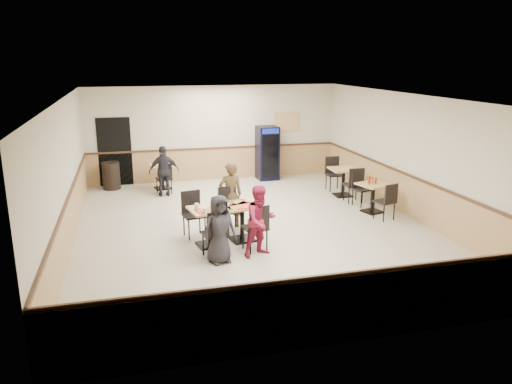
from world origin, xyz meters
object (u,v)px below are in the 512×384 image
object	(u,v)px
side_table_near	(373,193)
trash_bin	(111,176)
diner_man_opposite	(231,195)
side_table_far	(343,178)
pepsi_cooler	(267,153)
diner_woman_right	(261,221)
back_table	(162,173)
lone_diner	(164,171)
main_table	(226,219)
diner_woman_left	(219,229)

from	to	relation	value
side_table_near	trash_bin	world-z (taller)	trash_bin
diner_man_opposite	side_table_far	distance (m)	4.10
side_table_far	pepsi_cooler	xyz separation A→B (m)	(-1.53, 2.52, 0.33)
diner_woman_right	trash_bin	world-z (taller)	diner_woman_right
back_table	trash_bin	distance (m)	1.53
diner_man_opposite	side_table_far	xyz separation A→B (m)	(3.66, 1.84, -0.24)
lone_diner	side_table_far	xyz separation A→B (m)	(4.93, -1.29, -0.19)
main_table	pepsi_cooler	distance (m)	5.89
diner_woman_right	back_table	size ratio (longest dim) A/B	1.76
trash_bin	back_table	bearing A→B (deg)	-13.23
lone_diner	pepsi_cooler	bearing A→B (deg)	-162.52
main_table	side_table_near	distance (m)	4.23
side_table_near	back_table	size ratio (longest dim) A/B	1.06
lone_diner	trash_bin	distance (m)	1.93
diner_woman_left	back_table	distance (m)	6.00
lone_diner	back_table	xyz separation A→B (m)	(-0.00, 0.84, -0.23)
diner_woman_left	diner_man_opposite	distance (m)	2.09
back_table	pepsi_cooler	size ratio (longest dim) A/B	0.47
diner_woman_left	pepsi_cooler	size ratio (longest dim) A/B	0.78
pepsi_cooler	main_table	bearing A→B (deg)	-116.15
main_table	diner_woman_right	bearing A→B (deg)	-67.62
back_table	trash_bin	size ratio (longest dim) A/B	1.00
lone_diner	side_table_far	bearing A→B (deg)	162.88
back_table	pepsi_cooler	bearing A→B (deg)	6.60
side_table_near	pepsi_cooler	xyz separation A→B (m)	(-1.62, 4.15, 0.36)
back_table	side_table_near	bearing A→B (deg)	-36.85
diner_woman_left	pepsi_cooler	world-z (taller)	pepsi_cooler
trash_bin	diner_woman_left	bearing A→B (deg)	-71.37
diner_woman_right	side_table_near	distance (m)	4.08
diner_woman_left	diner_woman_right	size ratio (longest dim) A/B	0.94
main_table	side_table_far	size ratio (longest dim) A/B	2.04
diner_man_opposite	pepsi_cooler	xyz separation A→B (m)	(2.12, 4.36, 0.09)
diner_woman_left	side_table_far	bearing A→B (deg)	27.64
back_table	trash_bin	xyz separation A→B (m)	(-1.49, 0.35, -0.08)
diner_woman_left	side_table_near	bearing A→B (deg)	12.57
diner_woman_left	side_table_far	size ratio (longest dim) A/B	1.68
lone_diner	side_table_far	world-z (taller)	lone_diner
back_table	diner_woman_right	bearing A→B (deg)	-75.57
diner_man_opposite	trash_bin	distance (m)	5.14
main_table	pepsi_cooler	bearing A→B (deg)	55.26
side_table_near	pepsi_cooler	bearing A→B (deg)	111.30
back_table	pepsi_cooler	distance (m)	3.44
diner_woman_left	pepsi_cooler	xyz separation A→B (m)	(2.76, 6.35, 0.19)
diner_woman_right	diner_man_opposite	size ratio (longest dim) A/B	0.93
diner_woman_left	lone_diner	bearing A→B (deg)	82.99
main_table	diner_woman_right	size ratio (longest dim) A/B	1.13
lone_diner	side_table_far	distance (m)	5.10
diner_man_opposite	pepsi_cooler	bearing A→B (deg)	-121.05
side_table_far	side_table_near	bearing A→B (deg)	-87.00
side_table_far	pepsi_cooler	world-z (taller)	pepsi_cooler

